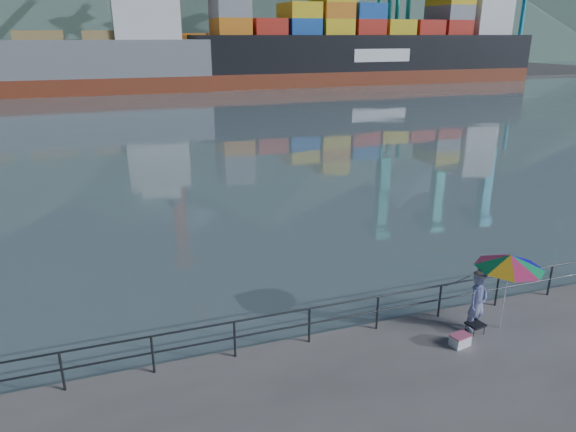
% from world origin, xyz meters
% --- Properties ---
extents(harbor_water, '(500.00, 280.00, 0.00)m').
position_xyz_m(harbor_water, '(0.00, 130.00, 0.00)').
color(harbor_water, slate).
rests_on(harbor_water, ground).
extents(far_dock, '(200.00, 40.00, 0.40)m').
position_xyz_m(far_dock, '(10.00, 93.00, 0.00)').
color(far_dock, '#514F4C').
rests_on(far_dock, ground).
extents(guardrail, '(22.00, 0.06, 1.03)m').
position_xyz_m(guardrail, '(0.00, 1.70, 0.52)').
color(guardrail, '#2D3033').
rests_on(guardrail, ground).
extents(container_stacks, '(58.00, 5.40, 7.80)m').
position_xyz_m(container_stacks, '(31.74, 93.24, 2.82)').
color(container_stacks, yellow).
rests_on(container_stacks, ground).
extents(fisherman, '(0.67, 0.51, 1.66)m').
position_xyz_m(fisherman, '(3.54, 0.80, 0.83)').
color(fisherman, '#3A489C').
rests_on(fisherman, ground).
extents(beach_umbrella, '(2.17, 2.17, 2.21)m').
position_xyz_m(beach_umbrella, '(4.28, 0.64, 2.02)').
color(beach_umbrella, white).
rests_on(beach_umbrella, ground).
extents(folding_stool, '(0.49, 0.49, 0.28)m').
position_xyz_m(folding_stool, '(3.46, 0.66, 0.15)').
color(folding_stool, black).
rests_on(folding_stool, ground).
extents(cooler_bag, '(0.54, 0.41, 0.28)m').
position_xyz_m(cooler_bag, '(2.68, 0.27, 0.14)').
color(cooler_bag, silver).
rests_on(cooler_bag, ground).
extents(fishing_rod, '(0.49, 1.60, 1.17)m').
position_xyz_m(fishing_rod, '(3.68, 1.93, 0.00)').
color(fishing_rod, black).
rests_on(fishing_rod, ground).
extents(bulk_carrier, '(46.55, 8.06, 14.50)m').
position_xyz_m(bulk_carrier, '(-12.07, 71.11, 4.20)').
color(bulk_carrier, maroon).
rests_on(bulk_carrier, ground).
extents(container_ship, '(59.46, 9.91, 18.10)m').
position_xyz_m(container_ship, '(38.91, 72.81, 5.84)').
color(container_ship, maroon).
rests_on(container_ship, ground).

